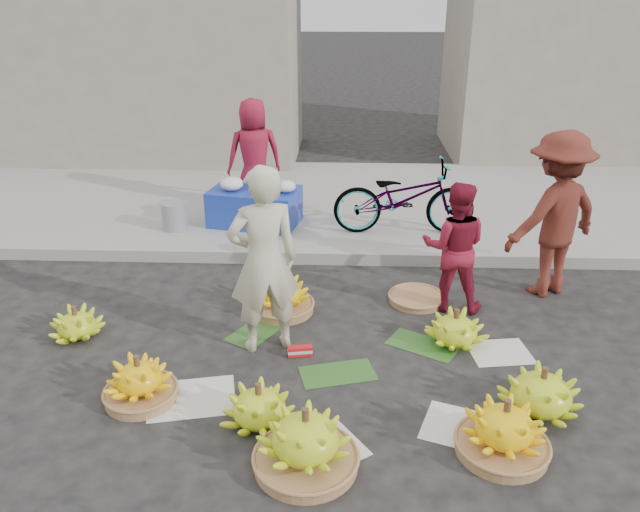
{
  "coord_description": "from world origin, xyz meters",
  "views": [
    {
      "loc": [
        -0.07,
        -4.79,
        3.16
      ],
      "look_at": [
        -0.29,
        0.77,
        0.7
      ],
      "focal_mm": 35.0,
      "sensor_mm": 36.0,
      "label": 1
    }
  ],
  "objects_px": {
    "banana_bunch_0": "(139,382)",
    "banana_bunch_4": "(542,392)",
    "flower_table": "(255,204)",
    "bicycle": "(404,197)",
    "vendor_cream": "(264,261)"
  },
  "relations": [
    {
      "from": "flower_table",
      "to": "banana_bunch_4",
      "type": "bearing_deg",
      "value": -42.12
    },
    {
      "from": "banana_bunch_0",
      "to": "banana_bunch_4",
      "type": "xyz_separation_m",
      "value": [
        3.23,
        -0.02,
        0.01
      ]
    },
    {
      "from": "banana_bunch_4",
      "to": "vendor_cream",
      "type": "bearing_deg",
      "value": 159.1
    },
    {
      "from": "banana_bunch_0",
      "to": "flower_table",
      "type": "bearing_deg",
      "value": 83.28
    },
    {
      "from": "vendor_cream",
      "to": "flower_table",
      "type": "relative_size",
      "value": 1.38
    },
    {
      "from": "banana_bunch_0",
      "to": "vendor_cream",
      "type": "distance_m",
      "value": 1.45
    },
    {
      "from": "banana_bunch_4",
      "to": "vendor_cream",
      "type": "height_order",
      "value": "vendor_cream"
    },
    {
      "from": "banana_bunch_4",
      "to": "flower_table",
      "type": "xyz_separation_m",
      "value": [
        -2.79,
        3.8,
        0.21
      ]
    },
    {
      "from": "flower_table",
      "to": "bicycle",
      "type": "bearing_deg",
      "value": 4.56
    },
    {
      "from": "banana_bunch_4",
      "to": "bicycle",
      "type": "xyz_separation_m",
      "value": [
        -0.81,
        3.56,
        0.42
      ]
    },
    {
      "from": "banana_bunch_0",
      "to": "vendor_cream",
      "type": "height_order",
      "value": "vendor_cream"
    },
    {
      "from": "banana_bunch_4",
      "to": "vendor_cream",
      "type": "relative_size",
      "value": 0.48
    },
    {
      "from": "banana_bunch_0",
      "to": "flower_table",
      "type": "relative_size",
      "value": 0.51
    },
    {
      "from": "vendor_cream",
      "to": "flower_table",
      "type": "distance_m",
      "value": 3.01
    },
    {
      "from": "banana_bunch_0",
      "to": "banana_bunch_4",
      "type": "relative_size",
      "value": 0.76
    }
  ]
}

